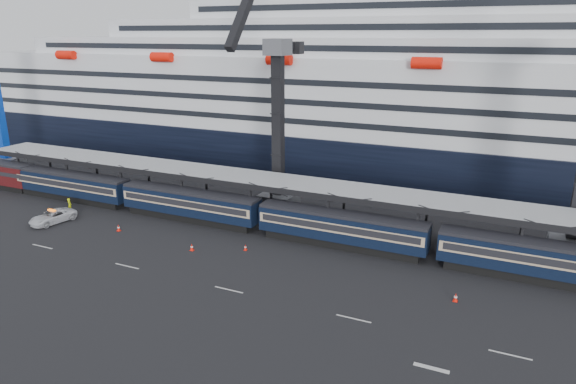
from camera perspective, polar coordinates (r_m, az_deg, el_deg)
name	(u,v)px	position (r m, az deg, el deg)	size (l,w,h in m)	color
ground	(389,302)	(47.01, 11.20, -11.88)	(260.00, 260.00, 0.00)	black
lane_markings	(482,358)	(41.71, 20.76, -16.84)	(111.00, 4.27, 0.02)	beige
train	(371,232)	(55.90, 9.18, -4.43)	(133.05, 3.00, 4.05)	black
canopy	(424,200)	(57.66, 14.86, -0.90)	(130.00, 6.25, 5.53)	#919499
cruise_ship	(458,101)	(87.45, 18.38, 9.60)	(214.09, 28.84, 34.00)	black
crane_dark_near	(277,121)	(66.38, -1.27, 7.95)	(4.50, 17.75, 35.08)	#494B50
pickup_truck	(53,217)	(70.30, -24.69, -2.51)	(2.60, 5.65, 1.57)	silver
worker	(70,206)	(73.21, -23.08, -1.39)	(0.72, 0.47, 1.97)	#D4E70C
traffic_cone_a	(118,228)	(64.65, -18.32, -3.79)	(0.41, 0.41, 0.82)	#FD1708
traffic_cone_b	(192,247)	(57.01, -10.65, -6.03)	(0.40, 0.40, 0.81)	#FD1708
traffic_cone_c	(245,247)	(56.32, -4.76, -6.14)	(0.34, 0.34, 0.68)	#FD1708
traffic_cone_d	(456,297)	(48.37, 18.12, -11.04)	(0.40, 0.40, 0.81)	#FD1708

